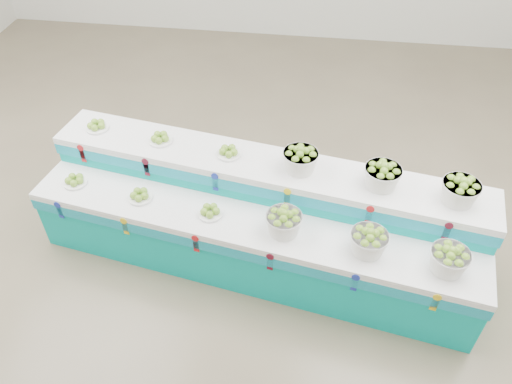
# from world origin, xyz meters

# --- Properties ---
(ground) EXTENTS (10.00, 10.00, 0.00)m
(ground) POSITION_xyz_m (0.00, 0.00, 0.00)
(ground) COLOR brown
(ground) RESTS_ON ground
(display_stand) EXTENTS (4.44, 1.82, 1.02)m
(display_stand) POSITION_xyz_m (0.36, -0.21, 0.51)
(display_stand) COLOR #04AAA5
(display_stand) RESTS_ON ground
(plate_lower_left) EXTENTS (0.27, 0.27, 0.10)m
(plate_lower_left) POSITION_xyz_m (-1.46, -0.17, 0.77)
(plate_lower_left) COLOR white
(plate_lower_left) RESTS_ON display_stand
(plate_lower_mid) EXTENTS (0.27, 0.27, 0.10)m
(plate_lower_mid) POSITION_xyz_m (-0.75, -0.29, 0.77)
(plate_lower_mid) COLOR white
(plate_lower_mid) RESTS_ON display_stand
(plate_lower_right) EXTENTS (0.27, 0.27, 0.10)m
(plate_lower_right) POSITION_xyz_m (-0.04, -0.42, 0.77)
(plate_lower_right) COLOR white
(plate_lower_right) RESTS_ON display_stand
(basket_lower_left) EXTENTS (0.38, 0.38, 0.24)m
(basket_lower_left) POSITION_xyz_m (0.65, -0.53, 0.84)
(basket_lower_left) COLOR silver
(basket_lower_left) RESTS_ON display_stand
(basket_lower_mid) EXTENTS (0.38, 0.38, 0.24)m
(basket_lower_mid) POSITION_xyz_m (1.39, -0.66, 0.84)
(basket_lower_mid) COLOR silver
(basket_lower_mid) RESTS_ON display_stand
(basket_lower_right) EXTENTS (0.38, 0.38, 0.24)m
(basket_lower_right) POSITION_xyz_m (2.04, -0.77, 0.84)
(basket_lower_right) COLOR silver
(basket_lower_right) RESTS_ON display_stand
(plate_upper_left) EXTENTS (0.27, 0.27, 0.10)m
(plate_upper_left) POSITION_xyz_m (-1.37, 0.36, 1.07)
(plate_upper_left) COLOR white
(plate_upper_left) RESTS_ON display_stand
(plate_upper_mid) EXTENTS (0.27, 0.27, 0.10)m
(plate_upper_mid) POSITION_xyz_m (-0.66, 0.23, 1.07)
(plate_upper_mid) COLOR white
(plate_upper_mid) RESTS_ON display_stand
(plate_upper_right) EXTENTS (0.27, 0.27, 0.10)m
(plate_upper_right) POSITION_xyz_m (0.05, 0.11, 1.07)
(plate_upper_right) COLOR white
(plate_upper_right) RESTS_ON display_stand
(basket_upper_left) EXTENTS (0.38, 0.38, 0.24)m
(basket_upper_left) POSITION_xyz_m (0.74, -0.01, 1.14)
(basket_upper_left) COLOR silver
(basket_upper_left) RESTS_ON display_stand
(basket_upper_mid) EXTENTS (0.38, 0.38, 0.24)m
(basket_upper_mid) POSITION_xyz_m (1.48, -0.13, 1.14)
(basket_upper_mid) COLOR silver
(basket_upper_mid) RESTS_ON display_stand
(basket_upper_right) EXTENTS (0.38, 0.38, 0.24)m
(basket_upper_right) POSITION_xyz_m (2.13, -0.25, 1.14)
(basket_upper_right) COLOR silver
(basket_upper_right) RESTS_ON display_stand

